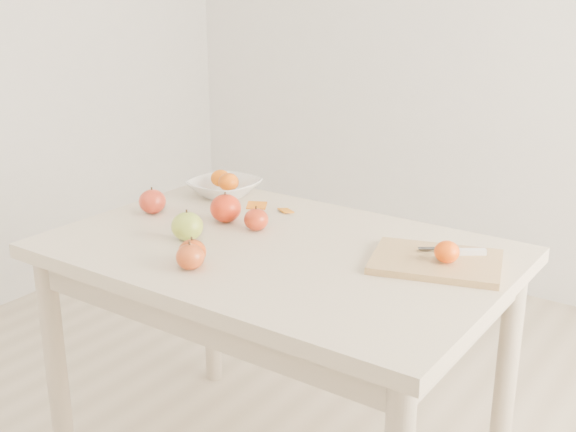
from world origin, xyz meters
The scene contains 15 objects.
table centered at (0.00, 0.00, 0.65)m, with size 1.20×0.80×0.75m.
cutting_board centered at (0.40, 0.12, 0.76)m, with size 0.31×0.23×0.02m, color tan.
board_tangerine centered at (0.43, 0.11, 0.80)m, with size 0.06×0.06×0.05m, color #DB4607.
fruit_bowl centered at (-0.41, 0.28, 0.78)m, with size 0.22×0.22×0.05m, color white.
bowl_tangerine_near centered at (-0.44, 0.29, 0.80)m, with size 0.06×0.06×0.06m, color #DA5907.
bowl_tangerine_far centered at (-0.38, 0.26, 0.80)m, with size 0.07×0.07×0.06m, color #E15707.
orange_peel_a centered at (-0.25, 0.24, 0.75)m, with size 0.06×0.04×0.00m, color #D2660E.
orange_peel_b centered at (-0.15, 0.25, 0.75)m, with size 0.04×0.04×0.00m, color #C66A0D.
paring_knife centered at (0.45, 0.19, 0.78)m, with size 0.16×0.09×0.01m.
apple_green centered at (-0.23, -0.10, 0.79)m, with size 0.09×0.09×0.08m, color olive.
apple_red_a centered at (-0.12, 0.07, 0.78)m, with size 0.07×0.07×0.06m, color maroon.
apple_red_e centered at (-0.08, -0.25, 0.78)m, with size 0.07×0.07×0.06m, color maroon.
apple_red_d centered at (-0.47, 0.01, 0.79)m, with size 0.08×0.08×0.07m, color maroon.
apple_red_b centered at (-0.24, 0.08, 0.79)m, with size 0.09×0.09×0.08m, color #970607.
apple_red_c centered at (-0.10, -0.22, 0.78)m, with size 0.07×0.07×0.06m, color #901805.
Camera 1 is at (1.05, -1.46, 1.43)m, focal length 45.00 mm.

